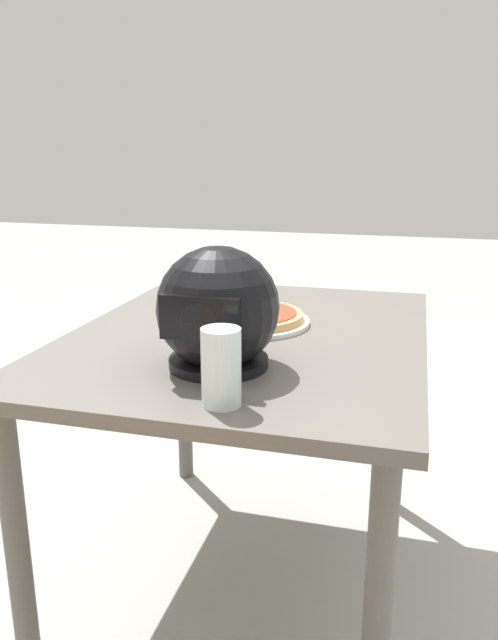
% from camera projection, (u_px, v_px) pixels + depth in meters
% --- Properties ---
extents(ground_plane, '(14.00, 14.00, 0.00)m').
position_uv_depth(ground_plane, '(249.00, 577.00, 1.69)').
color(ground_plane, '#9E9E99').
extents(dining_table, '(0.84, 1.06, 0.70)m').
position_uv_depth(dining_table, '(248.00, 365.00, 1.53)').
color(dining_table, '#5B5651').
rests_on(dining_table, ground).
extents(pizza_plate, '(0.31, 0.31, 0.01)m').
position_uv_depth(pizza_plate, '(249.00, 322.00, 1.57)').
color(pizza_plate, white).
rests_on(pizza_plate, dining_table).
extents(pizza, '(0.27, 0.27, 0.05)m').
position_uv_depth(pizza, '(250.00, 314.00, 1.56)').
color(pizza, tan).
rests_on(pizza, pizza_plate).
extents(motorcycle_helmet, '(0.25, 0.25, 0.25)m').
position_uv_depth(motorcycle_helmet, '(218.00, 311.00, 1.23)').
color(motorcycle_helmet, black).
rests_on(motorcycle_helmet, dining_table).
extents(drinking_glass, '(0.07, 0.07, 0.14)m').
position_uv_depth(drinking_glass, '(221.00, 367.00, 1.06)').
color(drinking_glass, silver).
rests_on(drinking_glass, dining_table).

